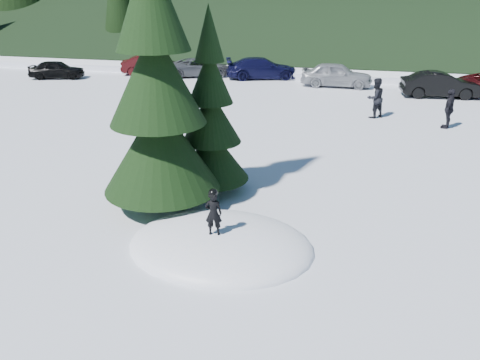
% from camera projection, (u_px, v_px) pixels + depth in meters
% --- Properties ---
extents(ground, '(200.00, 200.00, 0.00)m').
position_uv_depth(ground, '(221.00, 247.00, 11.18)').
color(ground, white).
rests_on(ground, ground).
extents(snow_mound, '(4.48, 3.52, 0.96)m').
position_uv_depth(snow_mound, '(221.00, 247.00, 11.18)').
color(snow_mound, white).
rests_on(snow_mound, ground).
extents(spruce_tall, '(3.20, 3.20, 8.60)m').
position_uv_depth(spruce_tall, '(157.00, 89.00, 12.03)').
color(spruce_tall, black).
rests_on(spruce_tall, ground).
extents(spruce_short, '(2.20, 2.20, 5.37)m').
position_uv_depth(spruce_short, '(211.00, 123.00, 13.52)').
color(spruce_short, black).
rests_on(spruce_short, ground).
extents(child_skier, '(0.42, 0.31, 1.06)m').
position_uv_depth(child_skier, '(214.00, 213.00, 10.57)').
color(child_skier, black).
rests_on(child_skier, snow_mound).
extents(adult_0, '(1.15, 1.12, 1.86)m').
position_uv_depth(adult_0, '(375.00, 98.00, 21.93)').
color(adult_0, black).
rests_on(adult_0, ground).
extents(adult_1, '(0.72, 1.10, 1.73)m').
position_uv_depth(adult_1, '(449.00, 109.00, 20.29)').
color(adult_1, black).
rests_on(adult_1, ground).
extents(car_0, '(3.84, 2.39, 1.22)m').
position_uv_depth(car_0, '(57.00, 69.00, 31.59)').
color(car_0, black).
rests_on(car_0, ground).
extents(car_1, '(4.23, 2.67, 1.32)m').
position_uv_depth(car_1, '(150.00, 65.00, 33.11)').
color(car_1, black).
rests_on(car_1, ground).
extents(car_2, '(4.88, 3.60, 1.23)m').
position_uv_depth(car_2, '(200.00, 67.00, 32.43)').
color(car_2, '#4A4D51').
rests_on(car_2, ground).
extents(car_3, '(5.17, 3.33, 1.39)m').
position_uv_depth(car_3, '(262.00, 68.00, 31.52)').
color(car_3, black).
rests_on(car_3, ground).
extents(car_4, '(4.34, 1.75, 1.48)m').
position_uv_depth(car_4, '(337.00, 75.00, 28.96)').
color(car_4, '#92959A').
rests_on(car_4, ground).
extents(car_5, '(4.39, 1.96, 1.40)m').
position_uv_depth(car_5, '(440.00, 85.00, 26.16)').
color(car_5, black).
rests_on(car_5, ground).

